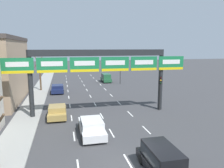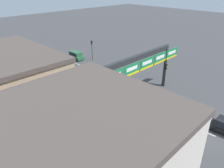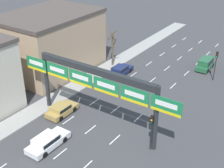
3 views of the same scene
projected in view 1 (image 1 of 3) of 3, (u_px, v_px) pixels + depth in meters
lane_dashes at (98, 110)px, 26.61m from camera, size 6.72×67.00×0.01m
sign_gantry at (100, 64)px, 24.19m from camera, size 20.17×0.70×7.27m
car_navy at (58, 88)px, 36.39m from camera, size 1.99×4.46×1.33m
suv_black at (162, 159)px, 13.04m from camera, size 1.80×4.36×1.70m
car_white at (92, 126)px, 18.94m from camera, size 1.99×4.86×1.41m
suv_green at (106, 77)px, 47.38m from camera, size 1.79×4.21×1.79m
car_gold at (57, 111)px, 23.51m from camera, size 1.94×4.08×1.34m
traffic_light_near_gantry at (160, 86)px, 25.91m from camera, size 0.30×0.35×4.12m
traffic_light_mid_block at (120, 68)px, 44.46m from camera, size 0.30×0.35×4.48m
tree_bare_second at (40, 72)px, 37.32m from camera, size 1.77×1.93×6.43m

